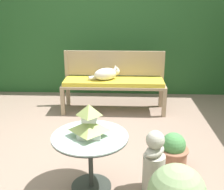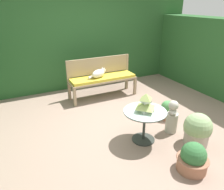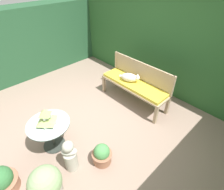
# 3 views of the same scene
# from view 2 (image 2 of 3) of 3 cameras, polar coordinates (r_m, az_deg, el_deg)

# --- Properties ---
(ground) EXTENTS (30.00, 30.00, 0.00)m
(ground) POSITION_cam_2_polar(r_m,az_deg,el_deg) (4.35, 2.71, -6.59)
(ground) COLOR gray
(foliage_hedge_back) EXTENTS (6.40, 0.98, 2.26)m
(foliage_hedge_back) POSITION_cam_2_polar(r_m,az_deg,el_deg) (6.27, -8.97, 13.47)
(foliage_hedge_back) COLOR #285628
(foliage_hedge_back) RESTS_ON ground
(foliage_hedge_right) EXTENTS (0.70, 3.72, 1.81)m
(foliage_hedge_right) POSITION_cam_2_polar(r_m,az_deg,el_deg) (6.02, 26.38, 8.81)
(foliage_hedge_right) COLOR #285628
(foliage_hedge_right) RESTS_ON ground
(garden_bench) EXTENTS (1.62, 0.48, 0.52)m
(garden_bench) POSITION_cam_2_polar(r_m,az_deg,el_deg) (5.24, -2.40, 4.12)
(garden_bench) COLOR tan
(garden_bench) RESTS_ON ground
(bench_backrest) EXTENTS (1.62, 0.06, 0.94)m
(bench_backrest) POSITION_cam_2_polar(r_m,az_deg,el_deg) (5.36, -3.42, 7.14)
(bench_backrest) COLOR tan
(bench_backrest) RESTS_ON ground
(cat) EXTENTS (0.49, 0.33, 0.22)m
(cat) POSITION_cam_2_polar(r_m,az_deg,el_deg) (5.12, -3.57, 5.63)
(cat) COLOR silver
(cat) RESTS_ON garden_bench
(patio_table) EXTENTS (0.70, 0.70, 0.55)m
(patio_table) POSITION_cam_2_polar(r_m,az_deg,el_deg) (3.60, 8.51, -5.78)
(patio_table) COLOR #2D332D
(patio_table) RESTS_ON ground
(pagoda_birdhouse) EXTENTS (0.28, 0.28, 0.30)m
(pagoda_birdhouse) POSITION_cam_2_polar(r_m,az_deg,el_deg) (3.49, 8.74, -2.27)
(pagoda_birdhouse) COLOR #B2BCA8
(pagoda_birdhouse) RESTS_ON patio_table
(garden_bust) EXTENTS (0.26, 0.27, 0.61)m
(garden_bust) POSITION_cam_2_polar(r_m,az_deg,el_deg) (4.00, 15.42, -5.70)
(garden_bust) COLOR #B7B2A3
(garden_bust) RESTS_ON ground
(potted_plant_path_edge) EXTENTS (0.33, 0.33, 0.38)m
(potted_plant_path_edge) POSITION_cam_2_polar(r_m,az_deg,el_deg) (4.47, 14.24, -3.92)
(potted_plant_path_edge) COLOR #9E664C
(potted_plant_path_edge) RESTS_ON ground
(potted_plant_table_near) EXTENTS (0.44, 0.44, 0.43)m
(potted_plant_table_near) POSITION_cam_2_polar(r_m,az_deg,el_deg) (3.29, 20.36, -15.34)
(potted_plant_table_near) COLOR #9E664C
(potted_plant_table_near) RESTS_ON ground
(potted_plant_table_far) EXTENTS (0.45, 0.45, 0.54)m
(potted_plant_table_far) POSITION_cam_2_polar(r_m,az_deg,el_deg) (3.81, 21.40, -8.47)
(potted_plant_table_far) COLOR #ADA393
(potted_plant_table_far) RESTS_ON ground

